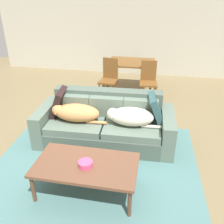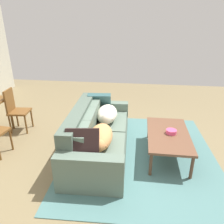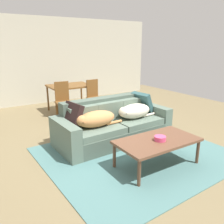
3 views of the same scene
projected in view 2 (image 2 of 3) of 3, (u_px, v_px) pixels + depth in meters
name	position (u px, v px, depth m)	size (l,w,h in m)	color
ground_plane	(101.00, 157.00, 3.91)	(10.00, 10.00, 0.00)	olive
area_rug	(139.00, 154.00, 4.00)	(3.07, 2.66, 0.01)	slate
couch	(96.00, 136.00, 3.97)	(2.34, 1.06, 0.83)	#4B5B4F
dog_on_left_cushion	(101.00, 137.00, 3.42)	(0.93, 0.41, 0.29)	tan
dog_on_right_cushion	(107.00, 114.00, 4.25)	(0.89, 0.42, 0.29)	beige
throw_pillow_by_left_arm	(82.00, 145.00, 3.07)	(0.10, 0.48, 0.48)	black
throw_pillow_by_right_arm	(100.00, 103.00, 4.63)	(0.10, 0.48, 0.48)	#2F5457
coffee_table	(168.00, 136.00, 3.80)	(1.30, 0.71, 0.45)	brown
bowl_on_coffee_table	(171.00, 132.00, 3.78)	(0.18, 0.18, 0.07)	#EA4C7F
dining_chair_near_right	(16.00, 108.00, 4.68)	(0.44, 0.44, 0.93)	brown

